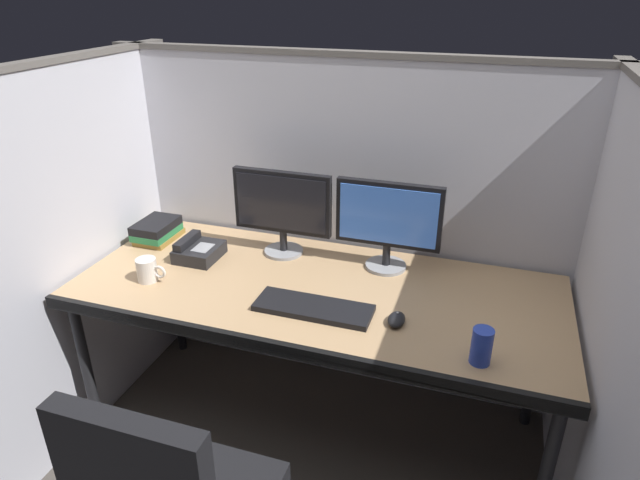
{
  "coord_description": "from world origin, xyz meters",
  "views": [
    {
      "loc": [
        0.6,
        -1.46,
        1.83
      ],
      "look_at": [
        0.0,
        0.35,
        0.92
      ],
      "focal_mm": 30.73,
      "sensor_mm": 36.0,
      "label": 1
    }
  ],
  "objects_px": {
    "monitor_right": "(388,220)",
    "desk": "(315,299)",
    "computer_mouse": "(396,319)",
    "monitor_left": "(282,207)",
    "soda_can": "(482,346)",
    "book_stack": "(157,231)",
    "keyboard_main": "(314,308)",
    "desk_phone": "(198,251)",
    "coffee_mug": "(148,270)"
  },
  "relations": [
    {
      "from": "monitor_right",
      "to": "desk",
      "type": "bearing_deg",
      "value": -131.54
    },
    {
      "from": "computer_mouse",
      "to": "monitor_left",
      "type": "bearing_deg",
      "value": 146.13
    },
    {
      "from": "soda_can",
      "to": "computer_mouse",
      "type": "bearing_deg",
      "value": 155.93
    },
    {
      "from": "desk",
      "to": "monitor_right",
      "type": "distance_m",
      "value": 0.43
    },
    {
      "from": "desk",
      "to": "book_stack",
      "type": "height_order",
      "value": "book_stack"
    },
    {
      "from": "keyboard_main",
      "to": "computer_mouse",
      "type": "distance_m",
      "value": 0.3
    },
    {
      "from": "computer_mouse",
      "to": "book_stack",
      "type": "distance_m",
      "value": 1.22
    },
    {
      "from": "keyboard_main",
      "to": "desk_phone",
      "type": "height_order",
      "value": "desk_phone"
    },
    {
      "from": "monitor_left",
      "to": "soda_can",
      "type": "relative_size",
      "value": 3.52
    },
    {
      "from": "coffee_mug",
      "to": "desk_phone",
      "type": "height_order",
      "value": "coffee_mug"
    },
    {
      "from": "monitor_left",
      "to": "book_stack",
      "type": "bearing_deg",
      "value": -174.56
    },
    {
      "from": "computer_mouse",
      "to": "coffee_mug",
      "type": "height_order",
      "value": "coffee_mug"
    },
    {
      "from": "desk",
      "to": "desk_phone",
      "type": "xyz_separation_m",
      "value": [
        -0.56,
        0.09,
        0.08
      ]
    },
    {
      "from": "book_stack",
      "to": "coffee_mug",
      "type": "distance_m",
      "value": 0.39
    },
    {
      "from": "coffee_mug",
      "to": "monitor_right",
      "type": "bearing_deg",
      "value": 24.81
    },
    {
      "from": "monitor_right",
      "to": "keyboard_main",
      "type": "distance_m",
      "value": 0.49
    },
    {
      "from": "coffee_mug",
      "to": "computer_mouse",
      "type": "bearing_deg",
      "value": 0.54
    },
    {
      "from": "book_stack",
      "to": "soda_can",
      "type": "bearing_deg",
      "value": -17.4
    },
    {
      "from": "soda_can",
      "to": "coffee_mug",
      "type": "relative_size",
      "value": 0.97
    },
    {
      "from": "keyboard_main",
      "to": "coffee_mug",
      "type": "distance_m",
      "value": 0.7
    },
    {
      "from": "keyboard_main",
      "to": "soda_can",
      "type": "distance_m",
      "value": 0.61
    },
    {
      "from": "desk",
      "to": "computer_mouse",
      "type": "bearing_deg",
      "value": -22.03
    },
    {
      "from": "monitor_right",
      "to": "keyboard_main",
      "type": "bearing_deg",
      "value": -113.8
    },
    {
      "from": "computer_mouse",
      "to": "desk_phone",
      "type": "height_order",
      "value": "desk_phone"
    },
    {
      "from": "desk_phone",
      "to": "desk",
      "type": "bearing_deg",
      "value": -8.85
    },
    {
      "from": "keyboard_main",
      "to": "soda_can",
      "type": "height_order",
      "value": "soda_can"
    },
    {
      "from": "desk_phone",
      "to": "monitor_left",
      "type": "bearing_deg",
      "value": 25.75
    },
    {
      "from": "monitor_left",
      "to": "desk",
      "type": "bearing_deg",
      "value": -47.07
    },
    {
      "from": "computer_mouse",
      "to": "coffee_mug",
      "type": "relative_size",
      "value": 0.76
    },
    {
      "from": "soda_can",
      "to": "desk_phone",
      "type": "bearing_deg",
      "value": 163.39
    },
    {
      "from": "book_stack",
      "to": "desk",
      "type": "bearing_deg",
      "value": -12.87
    },
    {
      "from": "monitor_left",
      "to": "coffee_mug",
      "type": "bearing_deg",
      "value": -136.63
    },
    {
      "from": "monitor_left",
      "to": "coffee_mug",
      "type": "relative_size",
      "value": 3.41
    },
    {
      "from": "desk",
      "to": "keyboard_main",
      "type": "distance_m",
      "value": 0.17
    },
    {
      "from": "monitor_right",
      "to": "soda_can",
      "type": "bearing_deg",
      "value": -51.85
    },
    {
      "from": "book_stack",
      "to": "soda_can",
      "type": "height_order",
      "value": "soda_can"
    },
    {
      "from": "soda_can",
      "to": "monitor_right",
      "type": "bearing_deg",
      "value": 128.15
    },
    {
      "from": "keyboard_main",
      "to": "computer_mouse",
      "type": "xyz_separation_m",
      "value": [
        0.3,
        0.01,
        0.01
      ]
    },
    {
      "from": "computer_mouse",
      "to": "desk_phone",
      "type": "distance_m",
      "value": 0.94
    },
    {
      "from": "monitor_left",
      "to": "book_stack",
      "type": "xyz_separation_m",
      "value": [
        -0.6,
        -0.06,
        -0.17
      ]
    },
    {
      "from": "desk_phone",
      "to": "keyboard_main",
      "type": "bearing_deg",
      "value": -21.54
    },
    {
      "from": "computer_mouse",
      "to": "book_stack",
      "type": "height_order",
      "value": "book_stack"
    },
    {
      "from": "keyboard_main",
      "to": "desk",
      "type": "bearing_deg",
      "value": 106.84
    },
    {
      "from": "keyboard_main",
      "to": "book_stack",
      "type": "bearing_deg",
      "value": 158.69
    },
    {
      "from": "keyboard_main",
      "to": "book_stack",
      "type": "relative_size",
      "value": 1.96
    },
    {
      "from": "keyboard_main",
      "to": "desk_phone",
      "type": "relative_size",
      "value": 2.26
    },
    {
      "from": "computer_mouse",
      "to": "coffee_mug",
      "type": "distance_m",
      "value": 1.0
    },
    {
      "from": "desk",
      "to": "coffee_mug",
      "type": "height_order",
      "value": "coffee_mug"
    },
    {
      "from": "monitor_right",
      "to": "coffee_mug",
      "type": "relative_size",
      "value": 3.41
    },
    {
      "from": "monitor_left",
      "to": "monitor_right",
      "type": "relative_size",
      "value": 1.0
    }
  ]
}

